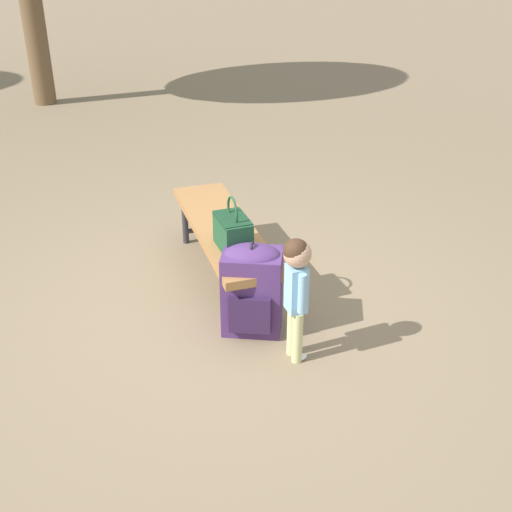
% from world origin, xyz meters
% --- Properties ---
extents(ground_plane, '(40.00, 40.00, 0.00)m').
position_xyz_m(ground_plane, '(0.00, 0.00, 0.00)').
color(ground_plane, '#7F6B51').
rests_on(ground_plane, ground).
extents(park_bench, '(1.65, 0.77, 0.45)m').
position_xyz_m(park_bench, '(-0.40, 0.18, 0.39)').
color(park_bench, '#9E6B3D').
rests_on(park_bench, ground).
extents(handbag, '(0.35, 0.24, 0.37)m').
position_xyz_m(handbag, '(-0.04, 0.06, 0.58)').
color(handbag, '#1E4C2D').
rests_on(handbag, park_bench).
extents(child_standing, '(0.21, 0.16, 0.80)m').
position_xyz_m(child_standing, '(0.65, 0.09, 0.53)').
color(child_standing, '#CCCC8C').
rests_on(child_standing, ground).
extents(backpack_large, '(0.44, 0.46, 0.63)m').
position_xyz_m(backpack_large, '(0.24, 0.03, 0.31)').
color(backpack_large, '#4C2D66').
rests_on(backpack_large, ground).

